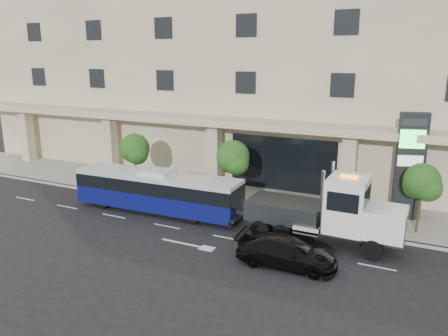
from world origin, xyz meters
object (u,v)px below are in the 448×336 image
object	(u,v)px
city_bus	(157,191)
tow_truck	(330,212)
signage_pylon	(410,166)
black_sedan	(286,252)

from	to	relation	value
city_bus	tow_truck	bearing A→B (deg)	-2.26
tow_truck	signage_pylon	world-z (taller)	signage_pylon
tow_truck	black_sedan	size ratio (longest dim) A/B	1.94
black_sedan	city_bus	bearing A→B (deg)	67.58
signage_pylon	black_sedan	bearing A→B (deg)	-132.85
black_sedan	signage_pylon	size ratio (longest dim) A/B	0.75
black_sedan	signage_pylon	bearing A→B (deg)	-30.43
black_sedan	tow_truck	bearing A→B (deg)	-22.63
tow_truck	signage_pylon	xyz separation A→B (m)	(3.46, 5.41, 1.70)
city_bus	black_sedan	bearing A→B (deg)	-21.75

